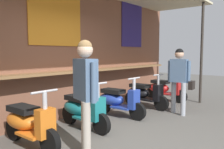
% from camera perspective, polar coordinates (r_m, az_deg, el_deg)
% --- Properties ---
extents(ground_plane, '(26.94, 26.94, 0.00)m').
position_cam_1_polar(ground_plane, '(4.24, 2.70, -15.76)').
color(ground_plane, '#56544F').
extents(market_stall_facade, '(9.62, 2.19, 3.26)m').
position_cam_1_polar(market_stall_facade, '(5.31, -13.94, 8.04)').
color(market_stall_facade, brown).
rests_on(market_stall_facade, ground_plane).
extents(scooter_orange, '(0.46, 1.40, 0.97)m').
position_cam_1_polar(scooter_orange, '(4.15, -19.78, -10.91)').
color(scooter_orange, orange).
rests_on(scooter_orange, ground_plane).
extents(scooter_teal, '(0.50, 1.40, 0.97)m').
position_cam_1_polar(scooter_teal, '(4.85, -7.36, -8.30)').
color(scooter_teal, '#197075').
rests_on(scooter_teal, ground_plane).
extents(scooter_blue, '(0.46, 1.40, 0.97)m').
position_cam_1_polar(scooter_blue, '(5.69, 1.20, -6.25)').
color(scooter_blue, '#233D9E').
rests_on(scooter_blue, ground_plane).
extents(scooter_black, '(0.49, 1.40, 0.97)m').
position_cam_1_polar(scooter_black, '(6.65, 7.57, -4.62)').
color(scooter_black, black).
rests_on(scooter_black, ground_plane).
extents(scooter_red, '(0.46, 1.40, 0.97)m').
position_cam_1_polar(scooter_red, '(7.70, 12.35, -3.35)').
color(scooter_red, red).
rests_on(scooter_red, ground_plane).
extents(shopper_with_handbag, '(0.32, 0.65, 1.63)m').
position_cam_1_polar(shopper_with_handbag, '(6.03, 16.03, -0.07)').
color(shopper_with_handbag, '#999EA8').
rests_on(shopper_with_handbag, ground_plane).
extents(shopper_browsing, '(0.34, 0.56, 1.71)m').
position_cam_1_polar(shopper_browsing, '(3.44, -6.47, -2.51)').
color(shopper_browsing, '#ADA393').
rests_on(shopper_browsing, ground_plane).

